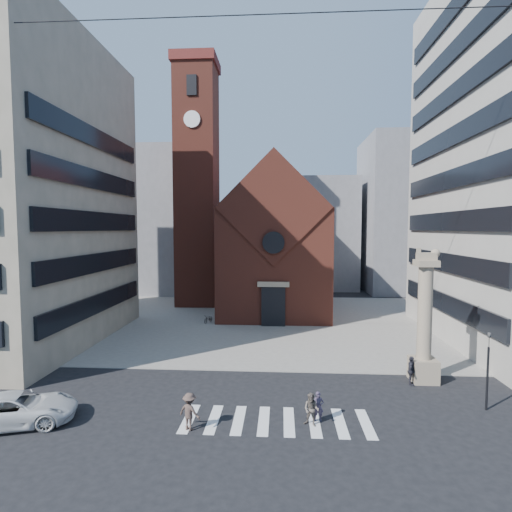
{
  "coord_description": "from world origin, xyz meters",
  "views": [
    {
      "loc": [
        0.75,
        -22.92,
        9.93
      ],
      "look_at": [
        -1.19,
        8.0,
        7.76
      ],
      "focal_mm": 28.0,
      "sensor_mm": 36.0,
      "label": 1
    }
  ],
  "objects_px": {
    "lion_column": "(424,329)",
    "pedestrian_1": "(311,410)",
    "traffic_light": "(488,369)",
    "white_car": "(16,409)",
    "pedestrian_2": "(411,371)",
    "scooter_0": "(208,319)",
    "pedestrian_0": "(318,406)"
  },
  "relations": [
    {
      "from": "pedestrian_2",
      "to": "scooter_0",
      "type": "relative_size",
      "value": 1.2
    },
    {
      "from": "lion_column",
      "to": "white_car",
      "type": "xyz_separation_m",
      "value": [
        -22.6,
        -7.19,
        -2.66
      ]
    },
    {
      "from": "lion_column",
      "to": "white_car",
      "type": "relative_size",
      "value": 1.51
    },
    {
      "from": "lion_column",
      "to": "traffic_light",
      "type": "height_order",
      "value": "lion_column"
    },
    {
      "from": "scooter_0",
      "to": "white_car",
      "type": "bearing_deg",
      "value": -84.28
    },
    {
      "from": "pedestrian_0",
      "to": "pedestrian_1",
      "type": "relative_size",
      "value": 0.92
    },
    {
      "from": "pedestrian_1",
      "to": "pedestrian_2",
      "type": "relative_size",
      "value": 0.9
    },
    {
      "from": "pedestrian_1",
      "to": "pedestrian_2",
      "type": "height_order",
      "value": "pedestrian_2"
    },
    {
      "from": "lion_column",
      "to": "pedestrian_2",
      "type": "relative_size",
      "value": 4.7
    },
    {
      "from": "traffic_light",
      "to": "pedestrian_0",
      "type": "xyz_separation_m",
      "value": [
        -9.3,
        -1.83,
        -1.53
      ]
    },
    {
      "from": "lion_column",
      "to": "pedestrian_0",
      "type": "height_order",
      "value": "lion_column"
    },
    {
      "from": "pedestrian_2",
      "to": "lion_column",
      "type": "bearing_deg",
      "value": -32.69
    },
    {
      "from": "pedestrian_0",
      "to": "pedestrian_1",
      "type": "distance_m",
      "value": 0.65
    },
    {
      "from": "traffic_light",
      "to": "white_car",
      "type": "relative_size",
      "value": 0.75
    },
    {
      "from": "traffic_light",
      "to": "white_car",
      "type": "xyz_separation_m",
      "value": [
        -24.59,
        -3.19,
        -1.49
      ]
    },
    {
      "from": "traffic_light",
      "to": "pedestrian_2",
      "type": "bearing_deg",
      "value": 132.39
    },
    {
      "from": "pedestrian_0",
      "to": "pedestrian_2",
      "type": "xyz_separation_m",
      "value": [
        6.3,
        5.11,
        0.16
      ]
    },
    {
      "from": "pedestrian_0",
      "to": "traffic_light",
      "type": "bearing_deg",
      "value": 13.97
    },
    {
      "from": "pedestrian_1",
      "to": "pedestrian_0",
      "type": "bearing_deg",
      "value": 76.48
    },
    {
      "from": "traffic_light",
      "to": "white_car",
      "type": "distance_m",
      "value": 24.84
    },
    {
      "from": "pedestrian_2",
      "to": "scooter_0",
      "type": "height_order",
      "value": "pedestrian_2"
    },
    {
      "from": "lion_column",
      "to": "white_car",
      "type": "height_order",
      "value": "lion_column"
    },
    {
      "from": "lion_column",
      "to": "pedestrian_1",
      "type": "xyz_separation_m",
      "value": [
        -7.7,
        -6.35,
        -2.63
      ]
    },
    {
      "from": "lion_column",
      "to": "pedestrian_0",
      "type": "distance_m",
      "value": 9.73
    },
    {
      "from": "lion_column",
      "to": "scooter_0",
      "type": "distance_m",
      "value": 22.69
    },
    {
      "from": "pedestrian_1",
      "to": "pedestrian_2",
      "type": "xyz_separation_m",
      "value": [
        6.69,
        5.64,
        0.09
      ]
    },
    {
      "from": "pedestrian_2",
      "to": "pedestrian_1",
      "type": "bearing_deg",
      "value": 152.16
    },
    {
      "from": "traffic_light",
      "to": "pedestrian_1",
      "type": "xyz_separation_m",
      "value": [
        -9.69,
        -2.35,
        -1.46
      ]
    },
    {
      "from": "traffic_light",
      "to": "scooter_0",
      "type": "relative_size",
      "value": 2.79
    },
    {
      "from": "lion_column",
      "to": "white_car",
      "type": "distance_m",
      "value": 23.86
    },
    {
      "from": "pedestrian_0",
      "to": "pedestrian_2",
      "type": "bearing_deg",
      "value": 41.94
    },
    {
      "from": "pedestrian_0",
      "to": "scooter_0",
      "type": "relative_size",
      "value": 0.99
    }
  ]
}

